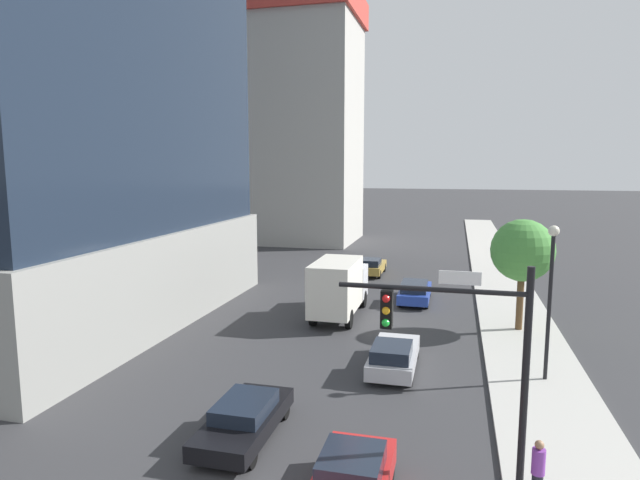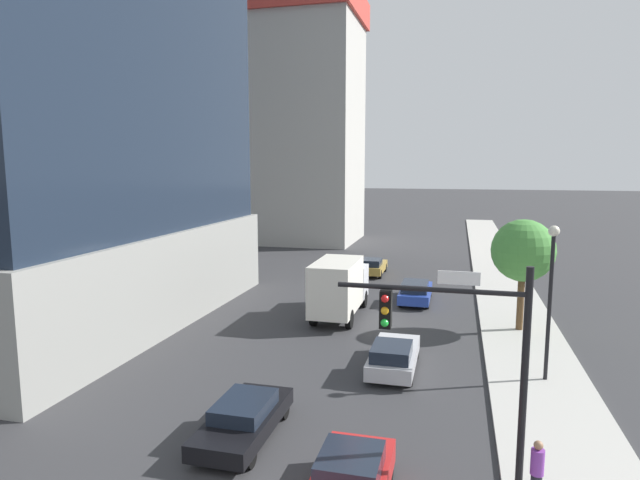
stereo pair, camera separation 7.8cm
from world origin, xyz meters
The scene contains 11 objects.
sidewalk centered at (7.86, 20.00, 0.07)m, with size 4.08×120.00×0.15m, color #B2AFA8.
construction_building centered at (-13.43, 51.00, 15.42)m, with size 22.30×12.73×37.85m.
traffic_light_pole centered at (4.58, 4.37, 4.27)m, with size 5.13×0.48×6.16m.
street_lamp centered at (8.10, 12.71, 4.27)m, with size 0.44×0.44×6.37m.
street_tree centered at (7.79, 19.63, 4.42)m, with size 3.29×3.29×5.94m.
car_silver centered at (1.89, 12.38, 0.70)m, with size 1.90×4.69×1.42m.
car_blue centered at (1.89, 24.64, 0.73)m, with size 1.92×4.78×1.46m.
car_gold centered at (-2.19, 32.68, 0.72)m, with size 1.82×4.35×1.43m.
car_black centered at (-2.19, 5.42, 0.67)m, with size 1.92×4.72×1.30m.
box_truck centered at (-2.19, 19.92, 1.92)m, with size 2.32×6.77×3.50m.
pedestrian_purple_shirt centered at (6.56, 3.77, 1.06)m, with size 0.34×0.34×1.78m.
Camera 1 is at (4.28, -10.00, 8.88)m, focal length 30.04 mm.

